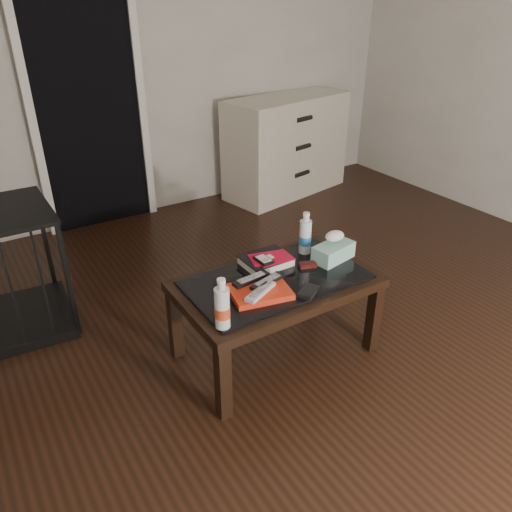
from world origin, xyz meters
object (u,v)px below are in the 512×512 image
at_px(textbook, 266,261).
at_px(coffee_table, 276,289).
at_px(dresser, 286,146).
at_px(water_bottle_right, 305,233).
at_px(water_bottle_left, 222,303).
at_px(tissue_box, 333,252).

bearing_deg(textbook, coffee_table, -103.48).
height_order(dresser, water_bottle_right, dresser).
distance_m(coffee_table, water_bottle_left, 0.51).
xyz_separation_m(dresser, water_bottle_right, (-1.17, -1.82, 0.13)).
bearing_deg(water_bottle_right, dresser, 57.25).
bearing_deg(water_bottle_left, dresser, 49.11).
bearing_deg(water_bottle_left, textbook, 37.94).
bearing_deg(water_bottle_right, textbook, -179.57).
height_order(dresser, tissue_box, dresser).
relative_size(water_bottle_left, tissue_box, 1.03).
distance_m(coffee_table, dresser, 2.45).
distance_m(water_bottle_left, water_bottle_right, 0.80).
relative_size(dresser, textbook, 5.10).
bearing_deg(coffee_table, tissue_box, 0.28).
distance_m(coffee_table, textbook, 0.18).
height_order(textbook, water_bottle_left, water_bottle_left).
distance_m(coffee_table, water_bottle_right, 0.38).
relative_size(coffee_table, tissue_box, 4.35).
distance_m(textbook, water_bottle_left, 0.59).
relative_size(dresser, tissue_box, 5.54).
bearing_deg(textbook, dresser, 51.93).
height_order(coffee_table, tissue_box, tissue_box).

